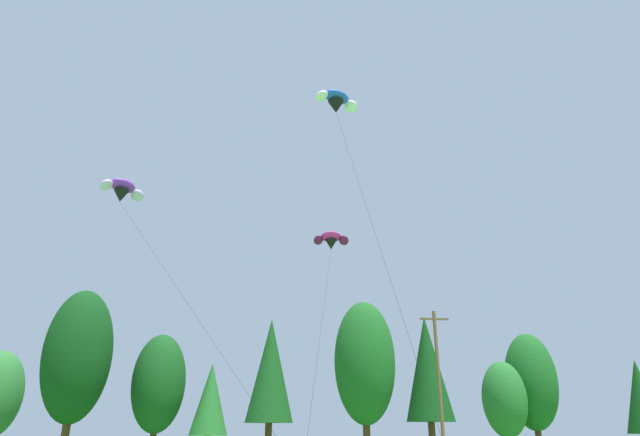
# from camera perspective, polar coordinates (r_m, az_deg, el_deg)

# --- Properties ---
(treeline_tree_c) EXTENTS (5.73, 5.73, 14.56)m
(treeline_tree_c) POSITION_cam_1_polar(r_m,az_deg,el_deg) (53.31, -24.05, -13.01)
(treeline_tree_c) COLOR #472D19
(treeline_tree_c) RESTS_ON ground_plane
(treeline_tree_d) EXTENTS (4.82, 4.82, 11.18)m
(treeline_tree_d) POSITION_cam_1_polar(r_m,az_deg,el_deg) (54.36, -16.54, -16.24)
(treeline_tree_d) COLOR #472D19
(treeline_tree_d) RESTS_ON ground_plane
(treeline_tree_e) EXTENTS (3.51, 3.51, 8.67)m
(treeline_tree_e) POSITION_cam_1_polar(r_m,az_deg,el_deg) (54.29, -11.43, -18.08)
(treeline_tree_e) COLOR #472D19
(treeline_tree_e) RESTS_ON ground_plane
(treeline_tree_f) EXTENTS (4.43, 4.43, 12.86)m
(treeline_tree_f) POSITION_cam_1_polar(r_m,az_deg,el_deg) (53.67, -5.22, -15.55)
(treeline_tree_f) COLOR #472D19
(treeline_tree_f) RESTS_ON ground_plane
(treeline_tree_g) EXTENTS (5.68, 5.68, 14.36)m
(treeline_tree_g) POSITION_cam_1_polar(r_m,az_deg,el_deg) (52.90, 4.70, -14.79)
(treeline_tree_g) COLOR #472D19
(treeline_tree_g) RESTS_ON ground_plane
(treeline_tree_h) EXTENTS (4.51, 4.51, 13.22)m
(treeline_tree_h) POSITION_cam_1_polar(r_m,az_deg,el_deg) (54.98, 11.19, -15.14)
(treeline_tree_h) COLOR #472D19
(treeline_tree_h) RESTS_ON ground_plane
(treeline_tree_i) EXTENTS (4.26, 4.26, 9.10)m
(treeline_tree_i) POSITION_cam_1_polar(r_m,az_deg,el_deg) (58.52, 18.76, -17.54)
(treeline_tree_i) COLOR #472D19
(treeline_tree_i) RESTS_ON ground_plane
(treeline_tree_j) EXTENTS (5.06, 5.06, 12.06)m
(treeline_tree_j) POSITION_cam_1_polar(r_m,az_deg,el_deg) (61.22, 21.25, -15.66)
(treeline_tree_j) COLOR #472D19
(treeline_tree_j) RESTS_ON ground_plane
(utility_pole) EXTENTS (2.20, 0.26, 11.24)m
(utility_pole) POSITION_cam_1_polar(r_m,az_deg,el_deg) (42.37, 12.38, -16.63)
(utility_pole) COLOR brown
(utility_pole) RESTS_ON ground_plane
(parafoil_kite_high_magenta) EXTENTS (5.44, 21.62, 17.51)m
(parafoil_kite_high_magenta) POSITION_cam_1_polar(r_m,az_deg,el_deg) (46.53, 1.17, -2.35)
(parafoil_kite_high_magenta) COLOR #D12893
(parafoil_kite_mid_blue_white) EXTENTS (4.32, 10.37, 22.06)m
(parafoil_kite_mid_blue_white) POSITION_cam_1_polar(r_m,az_deg,el_deg) (35.79, 1.73, 12.07)
(parafoil_kite_mid_blue_white) COLOR blue
(parafoil_kite_far_purple) EXTENTS (13.82, 16.15, 18.73)m
(parafoil_kite_far_purple) POSITION_cam_1_polar(r_m,az_deg,el_deg) (42.09, -20.04, 2.71)
(parafoil_kite_far_purple) COLOR purple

